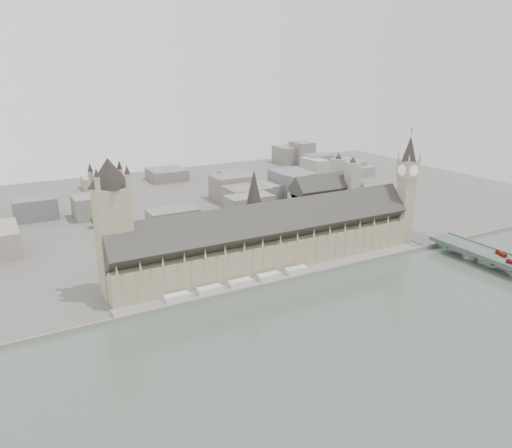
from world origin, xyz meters
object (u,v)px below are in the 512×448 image
westminster_abbey (324,200)px  red_bus_south (501,254)px  westminster_bridge (511,267)px  car_approach (405,220)px  palace_of_westminster (268,240)px  car_silver (503,254)px  victoria_tower (113,222)px  elizabeth_tower (407,182)px

westminster_abbey → red_bus_south: 179.31m
westminster_bridge → westminster_abbey: size_ratio=4.78×
car_approach → westminster_abbey: bearing=135.7°
red_bus_south → palace_of_westminster: bearing=168.5°
car_silver → westminster_bridge: bearing=-130.8°
westminster_bridge → red_bus_south: size_ratio=27.25×
victoria_tower → westminster_abbey: size_ratio=1.47×
car_silver → red_bus_south: bearing=176.4°
westminster_bridge → car_approach: size_ratio=63.11×
palace_of_westminster → westminster_bridge: bearing=-33.5°
westminster_abbey → car_silver: (57.70, -169.73, -14.12)m
palace_of_westminster → westminster_bridge: (162.00, -107.20, -17.58)m
victoria_tower → westminster_abbey: victoria_tower is taller
car_silver → car_approach: 108.40m
elizabeth_tower → red_bus_south: elizabeth_tower is taller
westminster_bridge → victoria_tower: bearing=158.2°
westminster_abbey → car_silver: westminster_abbey is taller
westminster_abbey → car_approach: bearing=-47.3°
westminster_bridge → car_silver: (6.62, 12.77, 5.84)m
palace_of_westminster → car_approach: size_ratio=51.46×
westminster_abbey → palace_of_westminster: bearing=-145.8°
red_bus_south → car_approach: size_ratio=2.32×
victoria_tower → red_bus_south: bearing=-19.4°
palace_of_westminster → car_silver: size_ratio=61.40×
car_silver → westminster_abbey: bearing=95.4°
westminster_bridge → westminster_abbey: westminster_abbey is taller
elizabeth_tower → red_bus_south: (27.68, -83.24, -46.18)m
elizabeth_tower → red_bus_south: size_ratio=9.01×
elizabeth_tower → victoria_tower: size_ratio=1.07×
westminster_bridge → car_silver: 15.52m
car_silver → palace_of_westminster: bearing=137.4°
westminster_abbey → red_bus_south: size_ratio=5.70×
westminster_abbey → car_silver: bearing=-71.2°
car_silver → victoria_tower: bearing=147.5°
red_bus_south → car_approach: 108.92m
palace_of_westminster → car_approach: (167.44, 13.96, -11.71)m
red_bus_south → car_approach: bearing=107.4°
red_bus_south → elizabeth_tower: bearing=126.7°
elizabeth_tower → westminster_bridge: bearing=-75.9°
westminster_abbey → car_approach: size_ratio=13.21×
elizabeth_tower → palace_of_westminster: bearing=175.2°
westminster_bridge → red_bus_south: 14.49m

